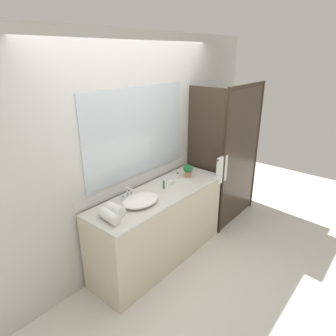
{
  "coord_description": "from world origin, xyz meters",
  "views": [
    {
      "loc": [
        -2.28,
        -2.01,
        2.39
      ],
      "look_at": [
        0.15,
        0.0,
        1.15
      ],
      "focal_mm": 31.93,
      "sensor_mm": 36.0,
      "label": 1
    }
  ],
  "objects_px": {
    "rolled_towel_middle": "(115,210)",
    "soap_dish": "(171,182)",
    "sink_basin": "(141,200)",
    "potted_plant": "(188,170)",
    "amenity_bottle_body_wash": "(176,172)",
    "faucet": "(128,194)",
    "rolled_towel_near_edge": "(109,216)",
    "amenity_bottle_shampoo": "(164,185)",
    "amenity_bottle_lotion": "(178,176)"
  },
  "relations": [
    {
      "from": "soap_dish",
      "to": "amenity_bottle_body_wash",
      "type": "height_order",
      "value": "amenity_bottle_body_wash"
    },
    {
      "from": "faucet",
      "to": "amenity_bottle_body_wash",
      "type": "bearing_deg",
      "value": 0.22
    },
    {
      "from": "amenity_bottle_shampoo",
      "to": "amenity_bottle_lotion",
      "type": "distance_m",
      "value": 0.34
    },
    {
      "from": "faucet",
      "to": "rolled_towel_middle",
      "type": "xyz_separation_m",
      "value": [
        -0.33,
        -0.17,
        0.01
      ]
    },
    {
      "from": "sink_basin",
      "to": "amenity_bottle_body_wash",
      "type": "xyz_separation_m",
      "value": [
        0.85,
        0.2,
        0.01
      ]
    },
    {
      "from": "sink_basin",
      "to": "potted_plant",
      "type": "distance_m",
      "value": 0.9
    },
    {
      "from": "potted_plant",
      "to": "rolled_towel_middle",
      "type": "xyz_separation_m",
      "value": [
        -1.22,
        -0.02,
        -0.03
      ]
    },
    {
      "from": "sink_basin",
      "to": "amenity_bottle_body_wash",
      "type": "distance_m",
      "value": 0.87
    },
    {
      "from": "amenity_bottle_lotion",
      "to": "rolled_towel_middle",
      "type": "height_order",
      "value": "rolled_towel_middle"
    },
    {
      "from": "sink_basin",
      "to": "amenity_bottle_lotion",
      "type": "xyz_separation_m",
      "value": [
        0.77,
        0.1,
        0.0
      ]
    },
    {
      "from": "soap_dish",
      "to": "rolled_towel_middle",
      "type": "height_order",
      "value": "rolled_towel_middle"
    },
    {
      "from": "potted_plant",
      "to": "amenity_bottle_lotion",
      "type": "distance_m",
      "value": 0.16
    },
    {
      "from": "amenity_bottle_shampoo",
      "to": "amenity_bottle_body_wash",
      "type": "bearing_deg",
      "value": 19.93
    },
    {
      "from": "soap_dish",
      "to": "rolled_towel_middle",
      "type": "relative_size",
      "value": 0.55
    },
    {
      "from": "soap_dish",
      "to": "amenity_bottle_lotion",
      "type": "height_order",
      "value": "amenity_bottle_lotion"
    },
    {
      "from": "sink_basin",
      "to": "soap_dish",
      "type": "distance_m",
      "value": 0.6
    },
    {
      "from": "potted_plant",
      "to": "amenity_bottle_lotion",
      "type": "relative_size",
      "value": 1.97
    },
    {
      "from": "sink_basin",
      "to": "amenity_bottle_shampoo",
      "type": "height_order",
      "value": "amenity_bottle_shampoo"
    },
    {
      "from": "soap_dish",
      "to": "rolled_towel_near_edge",
      "type": "relative_size",
      "value": 0.41
    },
    {
      "from": "soap_dish",
      "to": "amenity_bottle_lotion",
      "type": "relative_size",
      "value": 1.25
    },
    {
      "from": "faucet",
      "to": "rolled_towel_middle",
      "type": "height_order",
      "value": "faucet"
    },
    {
      "from": "faucet",
      "to": "soap_dish",
      "type": "xyz_separation_m",
      "value": [
        0.59,
        -0.12,
        -0.03
      ]
    },
    {
      "from": "faucet",
      "to": "rolled_towel_near_edge",
      "type": "height_order",
      "value": "faucet"
    },
    {
      "from": "soap_dish",
      "to": "amenity_bottle_shampoo",
      "type": "xyz_separation_m",
      "value": [
        -0.17,
        -0.03,
        0.03
      ]
    },
    {
      "from": "potted_plant",
      "to": "soap_dish",
      "type": "relative_size",
      "value": 1.58
    },
    {
      "from": "rolled_towel_middle",
      "to": "potted_plant",
      "type": "bearing_deg",
      "value": 0.97
    },
    {
      "from": "amenity_bottle_body_wash",
      "to": "rolled_towel_middle",
      "type": "distance_m",
      "value": 1.19
    },
    {
      "from": "soap_dish",
      "to": "amenity_bottle_shampoo",
      "type": "height_order",
      "value": "amenity_bottle_shampoo"
    },
    {
      "from": "amenity_bottle_body_wash",
      "to": "rolled_towel_middle",
      "type": "relative_size",
      "value": 0.5
    },
    {
      "from": "sink_basin",
      "to": "rolled_towel_middle",
      "type": "relative_size",
      "value": 2.38
    },
    {
      "from": "sink_basin",
      "to": "rolled_towel_middle",
      "type": "height_order",
      "value": "rolled_towel_middle"
    },
    {
      "from": "rolled_towel_middle",
      "to": "soap_dish",
      "type": "bearing_deg",
      "value": 3.57
    },
    {
      "from": "soap_dish",
      "to": "rolled_towel_middle",
      "type": "bearing_deg",
      "value": -176.43
    },
    {
      "from": "sink_basin",
      "to": "rolled_towel_near_edge",
      "type": "xyz_separation_m",
      "value": [
        -0.44,
        -0.02,
        0.01
      ]
    },
    {
      "from": "soap_dish",
      "to": "amenity_bottle_shampoo",
      "type": "distance_m",
      "value": 0.17
    },
    {
      "from": "faucet",
      "to": "sink_basin",
      "type": "bearing_deg",
      "value": -90.0
    },
    {
      "from": "amenity_bottle_body_wash",
      "to": "soap_dish",
      "type": "bearing_deg",
      "value": -154.67
    },
    {
      "from": "amenity_bottle_body_wash",
      "to": "rolled_towel_near_edge",
      "type": "height_order",
      "value": "rolled_towel_near_edge"
    },
    {
      "from": "soap_dish",
      "to": "rolled_towel_near_edge",
      "type": "xyz_separation_m",
      "value": [
        -1.03,
        -0.1,
        0.04
      ]
    },
    {
      "from": "rolled_towel_near_edge",
      "to": "rolled_towel_middle",
      "type": "distance_m",
      "value": 0.12
    },
    {
      "from": "faucet",
      "to": "rolled_towel_middle",
      "type": "distance_m",
      "value": 0.37
    },
    {
      "from": "potted_plant",
      "to": "soap_dish",
      "type": "distance_m",
      "value": 0.31
    },
    {
      "from": "faucet",
      "to": "amenity_bottle_body_wash",
      "type": "xyz_separation_m",
      "value": [
        0.85,
        0.0,
        0.0
      ]
    },
    {
      "from": "rolled_towel_near_edge",
      "to": "faucet",
      "type": "bearing_deg",
      "value": 26.03
    },
    {
      "from": "potted_plant",
      "to": "amenity_bottle_body_wash",
      "type": "xyz_separation_m",
      "value": [
        -0.05,
        0.16,
        -0.05
      ]
    },
    {
      "from": "rolled_towel_near_edge",
      "to": "sink_basin",
      "type": "bearing_deg",
      "value": 2.69
    },
    {
      "from": "amenity_bottle_lotion",
      "to": "rolled_towel_middle",
      "type": "xyz_separation_m",
      "value": [
        -1.09,
        -0.08,
        0.02
      ]
    },
    {
      "from": "faucet",
      "to": "potted_plant",
      "type": "bearing_deg",
      "value": -9.68
    },
    {
      "from": "faucet",
      "to": "rolled_towel_middle",
      "type": "relative_size",
      "value": 0.94
    },
    {
      "from": "amenity_bottle_shampoo",
      "to": "rolled_towel_middle",
      "type": "relative_size",
      "value": 0.55
    }
  ]
}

